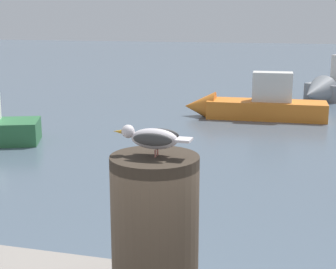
% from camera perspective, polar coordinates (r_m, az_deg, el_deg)
% --- Properties ---
extents(mooring_post, '(0.43, 0.43, 0.82)m').
position_cam_1_polar(mooring_post, '(2.60, -1.45, -11.19)').
color(mooring_post, '#382D23').
rests_on(mooring_post, harbor_quay).
extents(seagull, '(0.39, 0.15, 0.14)m').
position_cam_1_polar(seagull, '(2.44, -1.67, -0.36)').
color(seagull, '#C66E60').
rests_on(seagull, mooring_post).
extents(boat_orange, '(4.54, 1.28, 1.67)m').
position_cam_1_polar(boat_orange, '(16.67, 9.12, 3.24)').
color(boat_orange, orange).
rests_on(boat_orange, ground_plane).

